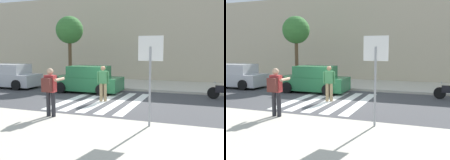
% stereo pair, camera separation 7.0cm
% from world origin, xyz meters
% --- Properties ---
extents(ground_plane, '(120.00, 120.00, 0.00)m').
position_xyz_m(ground_plane, '(0.00, 0.00, 0.00)').
color(ground_plane, '#424244').
extents(sidewalk_near, '(60.00, 6.00, 0.14)m').
position_xyz_m(sidewalk_near, '(0.00, -6.20, 0.07)').
color(sidewalk_near, beige).
rests_on(sidewalk_near, ground).
extents(sidewalk_far, '(60.00, 4.80, 0.14)m').
position_xyz_m(sidewalk_far, '(0.00, 6.00, 0.07)').
color(sidewalk_far, beige).
rests_on(sidewalk_far, ground).
extents(building_facade_far, '(56.00, 4.00, 6.76)m').
position_xyz_m(building_facade_far, '(0.00, 10.40, 3.38)').
color(building_facade_far, beige).
rests_on(building_facade_far, ground).
extents(crosswalk_stripe_0, '(0.44, 5.20, 0.01)m').
position_xyz_m(crosswalk_stripe_0, '(-1.60, 0.20, 0.00)').
color(crosswalk_stripe_0, silver).
rests_on(crosswalk_stripe_0, ground).
extents(crosswalk_stripe_1, '(0.44, 5.20, 0.01)m').
position_xyz_m(crosswalk_stripe_1, '(-0.80, 0.20, 0.00)').
color(crosswalk_stripe_1, silver).
rests_on(crosswalk_stripe_1, ground).
extents(crosswalk_stripe_2, '(0.44, 5.20, 0.01)m').
position_xyz_m(crosswalk_stripe_2, '(0.00, 0.20, 0.00)').
color(crosswalk_stripe_2, silver).
rests_on(crosswalk_stripe_2, ground).
extents(crosswalk_stripe_3, '(0.44, 5.20, 0.01)m').
position_xyz_m(crosswalk_stripe_3, '(0.80, 0.20, 0.00)').
color(crosswalk_stripe_3, silver).
rests_on(crosswalk_stripe_3, ground).
extents(crosswalk_stripe_4, '(0.44, 5.20, 0.01)m').
position_xyz_m(crosswalk_stripe_4, '(1.60, 0.20, 0.00)').
color(crosswalk_stripe_4, silver).
rests_on(crosswalk_stripe_4, ground).
extents(stop_sign, '(0.76, 0.08, 2.79)m').
position_xyz_m(stop_sign, '(3.09, -3.65, 2.18)').
color(stop_sign, gray).
rests_on(stop_sign, sidewalk_near).
extents(photographer_with_backpack, '(0.59, 0.85, 1.72)m').
position_xyz_m(photographer_with_backpack, '(-0.46, -3.71, 1.17)').
color(photographer_with_backpack, '#232328').
rests_on(photographer_with_backpack, sidewalk_near).
extents(pedestrian_crossing, '(0.56, 0.35, 1.72)m').
position_xyz_m(pedestrian_crossing, '(0.04, 0.09, 0.97)').
color(pedestrian_crossing, tan).
rests_on(pedestrian_crossing, ground).
extents(parked_car_silver, '(4.10, 1.92, 1.55)m').
position_xyz_m(parked_car_silver, '(-7.49, 2.30, 0.73)').
color(parked_car_silver, '#B7BABF').
rests_on(parked_car_silver, ground).
extents(parked_car_green, '(4.10, 1.92, 1.55)m').
position_xyz_m(parked_car_green, '(-1.84, 2.30, 0.73)').
color(parked_car_green, '#236B3D').
rests_on(parked_car_green, ground).
extents(street_tree_west, '(1.85, 1.85, 4.60)m').
position_xyz_m(street_tree_west, '(-4.13, 4.41, 3.75)').
color(street_tree_west, brown).
rests_on(street_tree_west, sidewalk_far).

